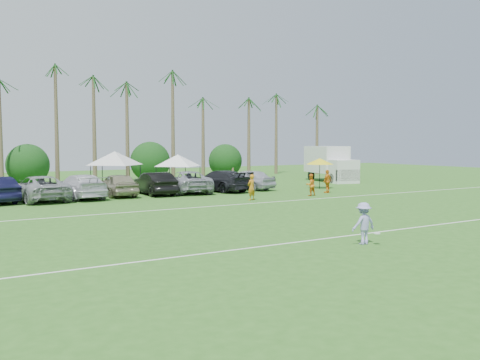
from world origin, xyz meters
TOP-DOWN VIEW (x-y plane):
  - ground at (0.00, 0.00)m, footprint 120.00×120.00m
  - field_lines at (0.00, 8.00)m, footprint 80.00×12.10m
  - palm_tree_3 at (-8.00, 38.00)m, footprint 2.40×2.40m
  - palm_tree_4 at (-4.00, 38.00)m, footprint 2.40×2.40m
  - palm_tree_5 at (0.00, 38.00)m, footprint 2.40×2.40m
  - palm_tree_6 at (4.00, 38.00)m, footprint 2.40×2.40m
  - palm_tree_7 at (8.00, 38.00)m, footprint 2.40×2.40m
  - palm_tree_8 at (13.00, 38.00)m, footprint 2.40×2.40m
  - palm_tree_9 at (18.00, 38.00)m, footprint 2.40×2.40m
  - palm_tree_10 at (23.00, 38.00)m, footprint 2.40×2.40m
  - palm_tree_11 at (27.00, 38.00)m, footprint 2.40×2.40m
  - bush_tree_1 at (-6.00, 39.00)m, footprint 4.00×4.00m
  - bush_tree_2 at (6.00, 39.00)m, footprint 4.00×4.00m
  - bush_tree_3 at (16.00, 39.00)m, footprint 4.00×4.00m
  - sideline_player_a at (4.01, 15.69)m, footprint 0.73×0.58m
  - sideline_player_b at (9.30, 15.91)m, footprint 0.81×0.65m
  - sideline_player_c at (11.85, 17.00)m, footprint 1.13×0.74m
  - box_truck at (20.30, 26.21)m, footprint 3.95×7.18m
  - canopy_tent_left at (-1.79, 26.30)m, footprint 4.59×4.59m
  - canopy_tent_right at (3.30, 25.68)m, footprint 4.17×4.17m
  - market_umbrella at (13.82, 20.24)m, footprint 2.30×2.30m
  - frisbee_player at (-0.92, 0.35)m, footprint 1.06×0.81m
  - parked_car_2 at (-8.20, 22.70)m, footprint 3.19×6.21m
  - parked_car_3 at (-5.48, 22.83)m, footprint 2.75×5.92m
  - parked_car_4 at (-2.75, 23.02)m, footprint 2.14×4.98m
  - parked_car_5 at (-0.02, 22.63)m, footprint 2.06×5.18m
  - parked_car_6 at (2.70, 22.84)m, footprint 3.82×6.43m
  - parked_car_7 at (5.43, 22.49)m, footprint 3.39×6.11m
  - parked_car_8 at (8.16, 22.65)m, footprint 3.30×5.28m

SIDE VIEW (x-z plane):
  - ground at x=0.00m, z-range 0.00..0.00m
  - field_lines at x=0.00m, z-range 0.00..0.01m
  - sideline_player_b at x=9.30m, z-range 0.00..1.59m
  - frisbee_player at x=-0.92m, z-range 0.00..1.60m
  - parked_car_2 at x=-8.20m, z-range 0.00..1.68m
  - parked_car_3 at x=-5.48m, z-range 0.00..1.68m
  - parked_car_4 at x=-2.75m, z-range 0.00..1.68m
  - parked_car_5 at x=-0.02m, z-range 0.00..1.68m
  - parked_car_6 at x=2.70m, z-range 0.00..1.68m
  - parked_car_7 at x=5.43m, z-range 0.00..1.68m
  - parked_car_8 at x=8.16m, z-range 0.00..1.68m
  - sideline_player_a at x=4.01m, z-range 0.00..1.73m
  - sideline_player_c at x=11.85m, z-range 0.00..1.79m
  - bush_tree_1 at x=-6.00m, z-range -0.20..3.80m
  - bush_tree_2 at x=6.00m, z-range -0.20..3.80m
  - bush_tree_3 at x=16.00m, z-range -0.20..3.80m
  - box_truck at x=20.30m, z-range 0.12..3.62m
  - market_umbrella at x=13.82m, z-range 1.02..3.58m
  - canopy_tent_right at x=3.30m, z-range 1.20..4.58m
  - canopy_tent_left at x=-1.79m, z-range 1.33..5.05m
  - palm_tree_4 at x=-4.00m, z-range 3.03..11.93m
  - palm_tree_8 at x=13.00m, z-range 3.03..11.93m
  - palm_tree_5 at x=0.00m, z-range 3.40..13.30m
  - palm_tree_9 at x=18.00m, z-range 3.40..13.30m
  - palm_tree_6 at x=4.00m, z-range 3.76..14.66m
  - palm_tree_10 at x=23.00m, z-range 3.76..14.66m
  - palm_tree_3 at x=-8.00m, z-range 4.11..16.01m
  - palm_tree_7 at x=8.00m, z-range 4.11..16.01m
  - palm_tree_11 at x=27.00m, z-range 4.11..16.01m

